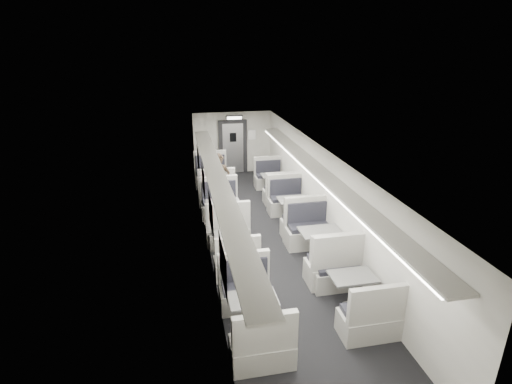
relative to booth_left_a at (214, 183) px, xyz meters
name	(u,v)px	position (x,y,z in m)	size (l,w,h in m)	color
room	(267,199)	(1.00, -3.71, 0.78)	(3.24, 12.24, 2.64)	black
booth_left_a	(214,183)	(0.00, 0.00, 0.00)	(1.16, 2.34, 1.25)	#ACA9A2
booth_left_b	(223,215)	(0.00, -2.72, -0.01)	(1.11, 2.26, 1.21)	#ACA9A2
booth_left_c	(232,246)	(0.00, -4.44, -0.06)	(0.98, 1.99, 1.07)	#ACA9A2
booth_left_d	(253,315)	(0.00, -7.05, -0.05)	(1.02, 2.07, 1.11)	#ACA9A2
booth_right_a	(274,184)	(2.00, -0.42, -0.06)	(1.00, 2.03, 1.09)	#ACA9A2
booth_right_b	(294,211)	(2.00, -2.83, -0.02)	(1.09, 2.21, 1.18)	#ACA9A2
booth_right_c	(320,246)	(2.00, -4.97, 0.00)	(1.16, 2.36, 1.26)	#ACA9A2
booth_right_d	(351,292)	(2.00, -6.75, -0.04)	(1.04, 2.11, 1.13)	#ACA9A2
passenger	(220,182)	(0.08, -1.25, 0.46)	(0.64, 0.42, 1.76)	black
window_a	(198,160)	(-0.49, -0.31, 0.93)	(0.02, 1.18, 0.84)	black
window_b	(203,182)	(-0.49, -2.51, 0.93)	(0.02, 1.18, 0.84)	black
window_c	(211,214)	(-0.49, -4.71, 0.93)	(0.02, 1.18, 0.84)	black
window_d	(223,266)	(-0.49, -6.91, 0.93)	(0.02, 1.18, 0.84)	black
luggage_rack_left	(218,179)	(-0.24, -4.01, 1.50)	(0.46, 10.40, 0.09)	#ACA9A2
luggage_rack_right	(319,172)	(2.24, -4.01, 1.50)	(0.46, 10.40, 0.09)	#ACA9A2
vestibule_door	(233,147)	(1.00, 2.22, 0.62)	(1.10, 0.13, 2.10)	black
exit_sign	(234,118)	(1.00, 1.74, 1.86)	(0.62, 0.12, 0.16)	black
wall_notice	(252,135)	(1.75, 2.21, 1.08)	(0.32, 0.02, 0.40)	white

